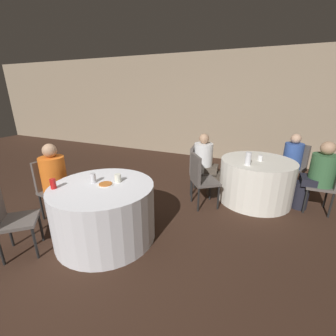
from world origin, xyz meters
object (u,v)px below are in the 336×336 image
table_far (256,181)px  chair_near_southwest (6,214)px  chair_far_northeast (294,163)px  chair_far_southwest (200,176)px  person_green_jacket (316,176)px  soda_can_red (53,184)px  bottle_far (248,159)px  pizza_plate_near (106,184)px  table_near (105,212)px  chair_far_west (198,166)px  chair_near_west (52,184)px  person_orange_shirt (58,183)px  person_blue_shirt (289,163)px  chair_far_east (327,181)px  soda_can_silver (93,178)px  person_white_shirt (207,165)px

table_far → chair_near_southwest: 3.62m
chair_far_northeast → chair_far_southwest: size_ratio=1.00×
table_far → person_green_jacket: size_ratio=1.07×
chair_far_northeast → soda_can_red: size_ratio=7.33×
chair_far_northeast → table_far: bearing=90.0°
chair_far_northeast → bottle_far: bearing=94.0°
pizza_plate_near → bottle_far: bottle_far is taller
table_near → chair_far_west: size_ratio=1.44×
chair_near_west → chair_far_west: (1.74, 1.68, 0.00)m
chair_far_northeast → person_orange_shirt: (-3.23, -2.63, 0.05)m
chair_near_west → chair_far_west: bearing=140.0°
person_orange_shirt → person_blue_shirt: 4.00m
soda_can_red → person_blue_shirt: bearing=47.0°
person_orange_shirt → bottle_far: person_orange_shirt is taller
chair_far_east → person_orange_shirt: person_orange_shirt is taller
table_far → chair_near_west: size_ratio=1.36×
chair_far_east → soda_can_silver: (-2.89, -1.90, 0.27)m
chair_near_southwest → chair_far_east: (3.51, 2.64, 0.00)m
person_green_jacket → soda_can_red: size_ratio=9.34×
person_white_shirt → chair_far_northeast: bearing=114.8°
soda_can_silver → person_green_jacket: bearing=34.7°
person_blue_shirt → bottle_far: (-0.67, -1.02, 0.29)m
person_white_shirt → bottle_far: person_white_shirt is taller
chair_near_west → chair_far_east: bearing=121.7°
table_near → person_orange_shirt: person_orange_shirt is taller
chair_near_west → soda_can_red: size_ratio=7.33×
chair_near_west → chair_far_east: 4.19m
table_near → bottle_far: size_ratio=6.20×
table_near → chair_far_east: 3.35m
chair_far_southwest → table_far: bearing=90.0°
chair_near_southwest → person_orange_shirt: person_orange_shirt is taller
person_green_jacket → chair_far_southwest: bearing=109.2°
chair_far_southwest → bottle_far: size_ratio=4.32×
person_orange_shirt → bottle_far: 2.88m
chair_far_northeast → bottle_far: size_ratio=4.32×
chair_far_northeast → chair_far_southwest: same height
table_far → bottle_far: size_ratio=5.88×
table_far → pizza_plate_near: 2.55m
person_orange_shirt → chair_far_southwest: bearing=130.4°
table_near → chair_near_southwest: chair_near_southwest is taller
person_blue_shirt → chair_far_east: bearing=164.9°
person_green_jacket → person_blue_shirt: (-0.34, 0.66, -0.03)m
chair_near_west → bottle_far: size_ratio=4.32×
person_blue_shirt → chair_far_northeast: bearing=-90.0°
chair_near_west → soda_can_red: 0.76m
table_near → table_far: (1.71, 1.91, 0.00)m
bottle_far → chair_far_west: bearing=165.7°
table_near → person_green_jacket: (2.57, 1.93, 0.22)m
chair_far_east → soda_can_red: bearing=124.1°
chair_far_east → chair_far_southwest: bearing=107.7°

